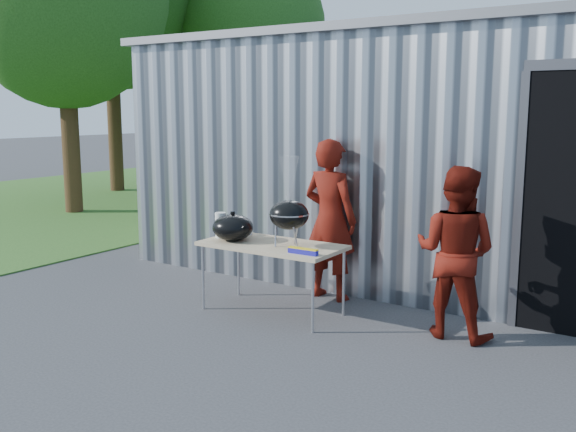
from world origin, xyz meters
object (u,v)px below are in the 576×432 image
Objects in this scene: folding_table at (272,247)px; person_bystander at (455,252)px; kettle_grill at (289,206)px; person_cook at (330,220)px.

folding_table is 0.92× the size of person_bystander.
kettle_grill is 0.87m from person_cook.
kettle_grill is 0.57× the size of person_bystander.
folding_table is 0.52m from kettle_grill.
kettle_grill is 0.51× the size of person_cook.
folding_table is 1.89m from person_bystander.
person_bystander is at bearing 13.32° from kettle_grill.
person_cook is 1.12× the size of person_bystander.
folding_table is 0.86m from person_cook.
kettle_grill reaches higher than person_bystander.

